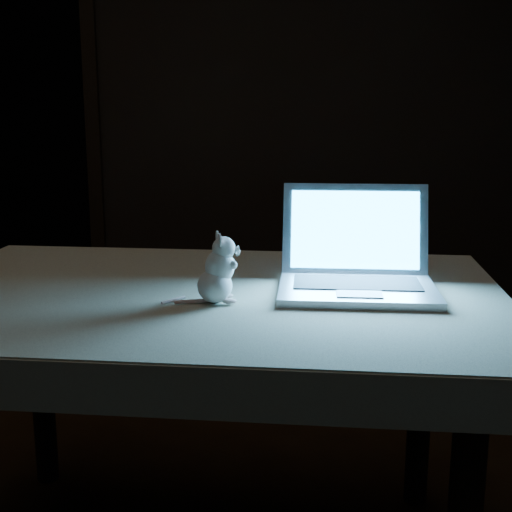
{
  "coord_description": "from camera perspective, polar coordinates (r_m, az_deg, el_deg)",
  "views": [
    {
      "loc": [
        0.22,
        -1.61,
        1.16
      ],
      "look_at": [
        0.27,
        0.06,
        0.8
      ],
      "focal_mm": 48.0,
      "sensor_mm": 36.0,
      "label": 1
    }
  ],
  "objects": [
    {
      "name": "back_wall",
      "position": [
        4.12,
        -4.94,
        14.02
      ],
      "size": [
        4.5,
        0.04,
        2.6
      ],
      "primitive_type": "cube",
      "color": "black",
      "rests_on": "ground"
    },
    {
      "name": "doorway",
      "position": [
        4.32,
        -19.85,
        10.15
      ],
      "size": [
        1.06,
        0.36,
        2.13
      ],
      "primitive_type": null,
      "color": "black",
      "rests_on": "back_wall"
    },
    {
      "name": "table",
      "position": [
        1.8,
        -4.26,
        -14.36
      ],
      "size": [
        1.46,
        1.05,
        0.72
      ],
      "primitive_type": null,
      "rotation": [
        0.0,
        0.0,
        -0.14
      ],
      "color": "black",
      "rests_on": "floor"
    },
    {
      "name": "tablecloth",
      "position": [
        1.63,
        -1.87,
        -5.0
      ],
      "size": [
        1.48,
        1.01,
        0.1
      ],
      "primitive_type": null,
      "rotation": [
        0.0,
        0.0,
        -0.03
      ],
      "color": "beige",
      "rests_on": "table"
    },
    {
      "name": "laptop",
      "position": [
        1.61,
        8.57,
        1.13
      ],
      "size": [
        0.41,
        0.37,
        0.25
      ],
      "primitive_type": null,
      "rotation": [
        0.0,
        0.0,
        -0.12
      ],
      "color": "#B8B8BC",
      "rests_on": "tablecloth"
    },
    {
      "name": "plush_mouse",
      "position": [
        1.54,
        -3.47,
        -1.02
      ],
      "size": [
        0.14,
        0.14,
        0.16
      ],
      "primitive_type": null,
      "rotation": [
        0.0,
        0.0,
        0.19
      ],
      "color": "white",
      "rests_on": "tablecloth"
    }
  ]
}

